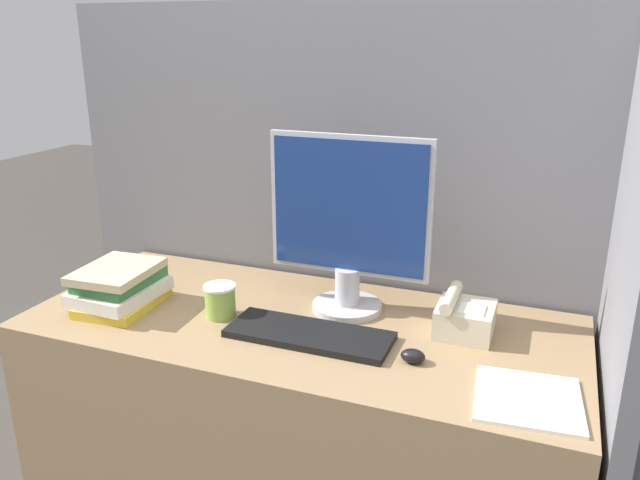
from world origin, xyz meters
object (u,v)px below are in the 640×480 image
object	(u,v)px
mouse	(413,356)
coffee_cup	(220,301)
keyboard	(309,334)
monitor	(348,229)
book_stack	(120,287)
desk_telephone	(464,317)

from	to	relation	value
mouse	coffee_cup	size ratio (longest dim) A/B	0.64
keyboard	monitor	bearing A→B (deg)	80.48
mouse	monitor	bearing A→B (deg)	136.50
monitor	book_stack	world-z (taller)	monitor
coffee_cup	monitor	bearing A→B (deg)	28.98
keyboard	mouse	distance (m)	0.30
desk_telephone	keyboard	bearing A→B (deg)	-155.02
keyboard	desk_telephone	bearing A→B (deg)	24.98
desk_telephone	coffee_cup	bearing A→B (deg)	-167.80
keyboard	book_stack	xyz separation A→B (m)	(-0.62, -0.01, 0.05)
book_stack	keyboard	bearing A→B (deg)	1.24
keyboard	desk_telephone	size ratio (longest dim) A/B	2.54
keyboard	mouse	world-z (taller)	mouse
monitor	coffee_cup	distance (m)	0.43
coffee_cup	book_stack	world-z (taller)	book_stack
mouse	book_stack	size ratio (longest dim) A/B	0.23
keyboard	desk_telephone	world-z (taller)	desk_telephone
keyboard	coffee_cup	xyz separation A→B (m)	(-0.30, 0.03, 0.04)
monitor	keyboard	xyz separation A→B (m)	(-0.04, -0.22, -0.24)
monitor	desk_telephone	bearing A→B (deg)	-5.79
keyboard	coffee_cup	distance (m)	0.30
monitor	coffee_cup	bearing A→B (deg)	-151.02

